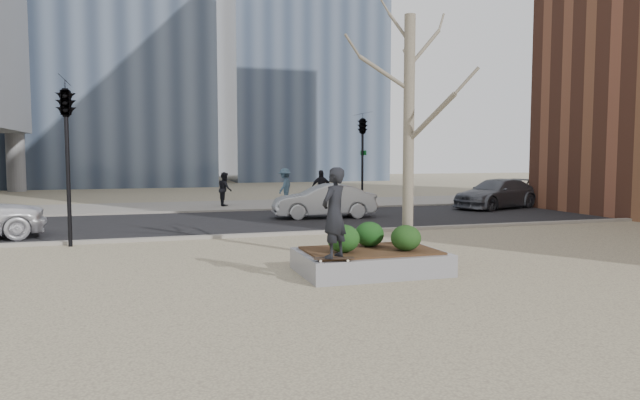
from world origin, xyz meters
name	(u,v)px	position (x,y,z in m)	size (l,w,h in m)	color
ground	(325,275)	(0.00, 0.00, 0.00)	(120.00, 120.00, 0.00)	tan
street	(245,221)	(0.00, 10.00, 0.01)	(60.00, 8.00, 0.02)	black
far_sidewalk	(221,206)	(0.00, 17.00, 0.01)	(60.00, 6.00, 0.02)	gray
planter	(370,262)	(1.00, 0.00, 0.23)	(3.00, 2.00, 0.45)	gray
planter_mulch	(370,250)	(1.00, 0.00, 0.47)	(2.70, 1.70, 0.04)	#382314
sycamore_tree	(409,94)	(2.00, 0.30, 3.79)	(2.80, 2.80, 6.60)	gray
shrub_left	(343,239)	(0.33, -0.18, 0.78)	(0.67, 0.67, 0.57)	#143F14
shrub_middle	(369,234)	(1.12, 0.37, 0.76)	(0.64, 0.64, 0.54)	#143F14
shrub_right	(406,238)	(1.65, -0.36, 0.76)	(0.63, 0.63, 0.54)	#103412
skateboard	(334,259)	(-0.10, -0.87, 0.49)	(0.78, 0.20, 0.07)	black
skateboarder	(334,213)	(-0.10, -0.87, 1.39)	(0.63, 0.41, 1.72)	black
car_silver	(324,201)	(3.21, 10.31, 0.68)	(1.40, 4.01, 1.32)	#9A9EA2
car_third	(496,194)	(12.11, 11.81, 0.70)	(1.91, 4.70, 1.36)	#51545D
pedestrian_a	(225,189)	(0.18, 16.77, 0.85)	(0.80, 0.62, 1.64)	black
pedestrian_b	(285,186)	(3.15, 16.64, 0.93)	(1.17, 0.67, 1.81)	#3C576D
pedestrian_c	(321,188)	(4.59, 15.10, 0.90)	(1.03, 0.43, 1.75)	black
traffic_light_near	(68,164)	(-5.50, 5.60, 2.25)	(0.60, 2.48, 4.50)	black
traffic_light_far	(362,160)	(6.50, 14.60, 2.25)	(0.60, 2.48, 4.50)	black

